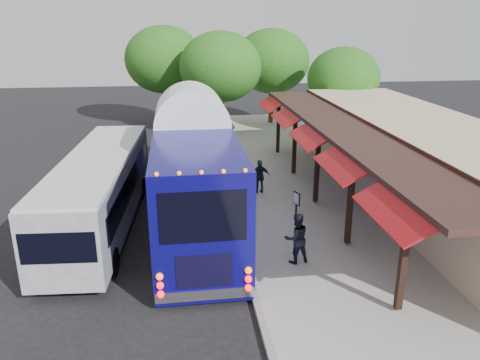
{
  "coord_description": "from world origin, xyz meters",
  "views": [
    {
      "loc": [
        -1.88,
        -14.26,
        7.65
      ],
      "look_at": [
        0.32,
        2.67,
        1.8
      ],
      "focal_mm": 35.0,
      "sensor_mm": 36.0,
      "label": 1
    }
  ],
  "objects_px": {
    "city_bus": "(100,188)",
    "ped_d": "(229,139)",
    "ped_a": "(250,201)",
    "sign_board": "(296,200)",
    "coach_bus": "(193,163)",
    "ped_c": "(260,177)",
    "ped_b": "(296,238)"
  },
  "relations": [
    {
      "from": "city_bus",
      "to": "ped_d",
      "type": "bearing_deg",
      "value": 60.01
    },
    {
      "from": "ped_d",
      "to": "ped_a",
      "type": "bearing_deg",
      "value": 119.21
    },
    {
      "from": "city_bus",
      "to": "sign_board",
      "type": "xyz_separation_m",
      "value": [
        7.65,
        -0.21,
        -0.77
      ]
    },
    {
      "from": "coach_bus",
      "to": "ped_c",
      "type": "relative_size",
      "value": 8.54
    },
    {
      "from": "coach_bus",
      "to": "ped_c",
      "type": "height_order",
      "value": "coach_bus"
    },
    {
      "from": "ped_c",
      "to": "sign_board",
      "type": "height_order",
      "value": "ped_c"
    },
    {
      "from": "ped_a",
      "to": "city_bus",
      "type": "bearing_deg",
      "value": 146.35
    },
    {
      "from": "coach_bus",
      "to": "ped_a",
      "type": "bearing_deg",
      "value": -29.0
    },
    {
      "from": "ped_d",
      "to": "sign_board",
      "type": "distance_m",
      "value": 9.31
    },
    {
      "from": "ped_d",
      "to": "ped_c",
      "type": "bearing_deg",
      "value": 126.9
    },
    {
      "from": "city_bus",
      "to": "ped_b",
      "type": "xyz_separation_m",
      "value": [
        6.69,
        -4.03,
        -0.58
      ]
    },
    {
      "from": "coach_bus",
      "to": "ped_b",
      "type": "relative_size",
      "value": 7.84
    },
    {
      "from": "city_bus",
      "to": "ped_a",
      "type": "bearing_deg",
      "value": -3.17
    },
    {
      "from": "ped_c",
      "to": "sign_board",
      "type": "bearing_deg",
      "value": 105.18
    },
    {
      "from": "coach_bus",
      "to": "sign_board",
      "type": "distance_m",
      "value": 4.4
    },
    {
      "from": "ped_a",
      "to": "sign_board",
      "type": "distance_m",
      "value": 2.04
    },
    {
      "from": "ped_b",
      "to": "ped_c",
      "type": "xyz_separation_m",
      "value": [
        -0.07,
        6.54,
        -0.07
      ]
    },
    {
      "from": "coach_bus",
      "to": "ped_a",
      "type": "height_order",
      "value": "coach_bus"
    },
    {
      "from": "ped_a",
      "to": "ped_b",
      "type": "distance_m",
      "value": 3.51
    },
    {
      "from": "coach_bus",
      "to": "ped_c",
      "type": "bearing_deg",
      "value": 33.17
    },
    {
      "from": "city_bus",
      "to": "sign_board",
      "type": "bearing_deg",
      "value": 1.96
    },
    {
      "from": "city_bus",
      "to": "ped_d",
      "type": "height_order",
      "value": "city_bus"
    },
    {
      "from": "city_bus",
      "to": "ped_a",
      "type": "relative_size",
      "value": 6.2
    },
    {
      "from": "ped_a",
      "to": "ped_d",
      "type": "distance_m",
      "value": 9.61
    },
    {
      "from": "ped_d",
      "to": "sign_board",
      "type": "height_order",
      "value": "ped_d"
    },
    {
      "from": "ped_a",
      "to": "ped_d",
      "type": "relative_size",
      "value": 0.91
    },
    {
      "from": "ped_c",
      "to": "ped_a",
      "type": "bearing_deg",
      "value": 67.92
    },
    {
      "from": "coach_bus",
      "to": "ped_d",
      "type": "relative_size",
      "value": 6.97
    },
    {
      "from": "ped_a",
      "to": "ped_b",
      "type": "bearing_deg",
      "value": -100.09
    },
    {
      "from": "city_bus",
      "to": "ped_a",
      "type": "distance_m",
      "value": 5.74
    },
    {
      "from": "city_bus",
      "to": "ped_d",
      "type": "xyz_separation_m",
      "value": [
        5.92,
        8.94,
        -0.48
      ]
    },
    {
      "from": "coach_bus",
      "to": "sign_board",
      "type": "height_order",
      "value": "coach_bus"
    }
  ]
}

